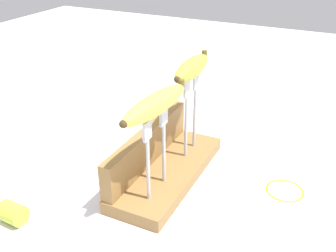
% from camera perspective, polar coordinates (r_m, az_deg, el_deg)
% --- Properties ---
extents(ground_plane, '(3.00, 3.00, 0.00)m').
position_cam_1_polar(ground_plane, '(0.89, 0.00, -7.37)').
color(ground_plane, silver).
extents(wooden_board, '(0.34, 0.13, 0.03)m').
position_cam_1_polar(wooden_board, '(0.88, 0.00, -6.61)').
color(wooden_board, olive).
rests_on(wooden_board, ground).
extents(board_backstop, '(0.33, 0.03, 0.08)m').
position_cam_1_polar(board_backstop, '(0.87, -2.94, -2.84)').
color(board_backstop, olive).
rests_on(board_backstop, wooden_board).
extents(fork_stand_left, '(0.09, 0.01, 0.17)m').
position_cam_1_polar(fork_stand_left, '(0.75, -1.73, -2.87)').
color(fork_stand_left, '#B2B2B7').
rests_on(fork_stand_left, wooden_board).
extents(fork_stand_right, '(0.08, 0.01, 0.18)m').
position_cam_1_polar(fork_stand_right, '(0.88, 3.30, 2.58)').
color(fork_stand_right, '#B2B2B7').
rests_on(fork_stand_right, wooden_board).
extents(banana_raised_left, '(0.20, 0.06, 0.04)m').
position_cam_1_polar(banana_raised_left, '(0.71, -1.83, 3.17)').
color(banana_raised_left, '#DBD147').
rests_on(banana_raised_left, fork_stand_left).
extents(banana_raised_right, '(0.16, 0.04, 0.04)m').
position_cam_1_polar(banana_raised_right, '(0.85, 3.46, 8.35)').
color(banana_raised_right, '#B2C138').
rests_on(banana_raised_right, fork_stand_right).
extents(fork_fallen_near, '(0.16, 0.03, 0.01)m').
position_cam_1_polar(fork_fallen_near, '(1.29, -3.85, 4.41)').
color(fork_fallen_near, '#B2B2B7').
rests_on(fork_fallen_near, ground).
extents(banana_chunk_near, '(0.04, 0.05, 0.04)m').
position_cam_1_polar(banana_chunk_near, '(0.81, -21.49, -11.54)').
color(banana_chunk_near, '#B2C138').
rests_on(banana_chunk_near, ground).
extents(wire_coil, '(0.08, 0.08, 0.00)m').
position_cam_1_polar(wire_coil, '(0.88, 16.47, -8.81)').
color(wire_coil, gold).
rests_on(wire_coil, ground).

